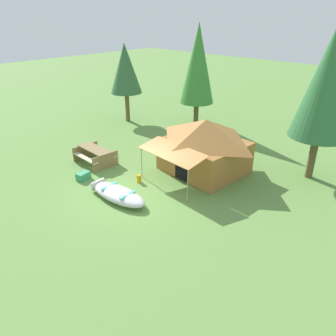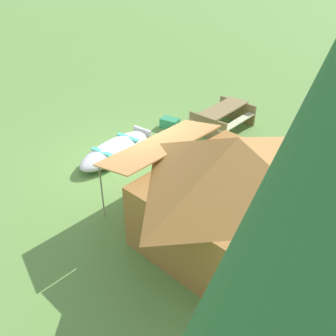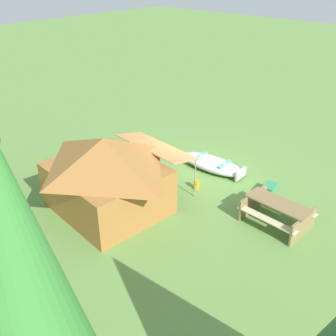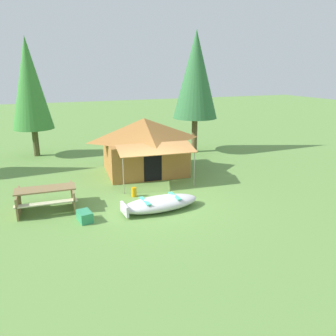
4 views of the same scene
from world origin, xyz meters
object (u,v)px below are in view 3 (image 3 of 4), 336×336
at_px(cooler_box, 269,189).
at_px(pine_tree_back_right, 10,260).
at_px(picnic_table, 277,210).
at_px(fuel_can, 196,184).
at_px(canvas_cabin_tent, 107,173).
at_px(beached_rowboat, 212,164).

bearing_deg(cooler_box, pine_tree_back_right, 96.75).
distance_m(picnic_table, fuel_can, 3.07).
distance_m(canvas_cabin_tent, fuel_can, 3.32).
distance_m(picnic_table, pine_tree_back_right, 8.63).
relative_size(beached_rowboat, cooler_box, 4.68).
height_order(beached_rowboat, cooler_box, beached_rowboat).
bearing_deg(pine_tree_back_right, picnic_table, -89.45).
bearing_deg(fuel_can, cooler_box, -143.99).
height_order(picnic_table, pine_tree_back_right, pine_tree_back_right).
relative_size(beached_rowboat, canvas_cabin_tent, 0.62).
bearing_deg(picnic_table, pine_tree_back_right, 90.55).
xyz_separation_m(canvas_cabin_tent, picnic_table, (-4.42, -2.87, -0.80)).
distance_m(beached_rowboat, canvas_cabin_tent, 4.56).
bearing_deg(cooler_box, canvas_cabin_tent, 51.69).
xyz_separation_m(beached_rowboat, fuel_can, (-0.44, 1.52, -0.06)).
height_order(beached_rowboat, canvas_cabin_tent, canvas_cabin_tent).
height_order(cooler_box, pine_tree_back_right, pine_tree_back_right).
bearing_deg(picnic_table, cooler_box, -53.86).
xyz_separation_m(picnic_table, cooler_box, (1.03, -1.42, -0.31)).
relative_size(beached_rowboat, fuel_can, 7.94).
distance_m(beached_rowboat, cooler_box, 2.47).
height_order(beached_rowboat, pine_tree_back_right, pine_tree_back_right).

